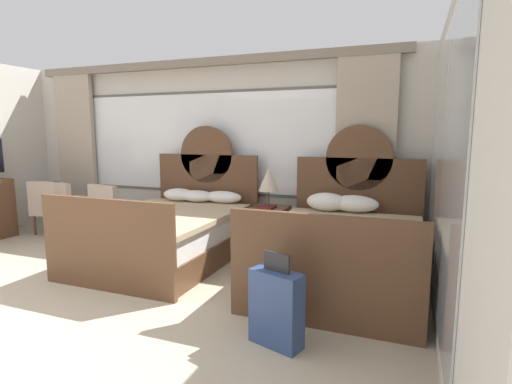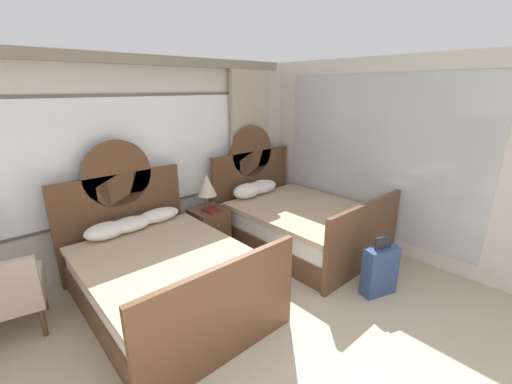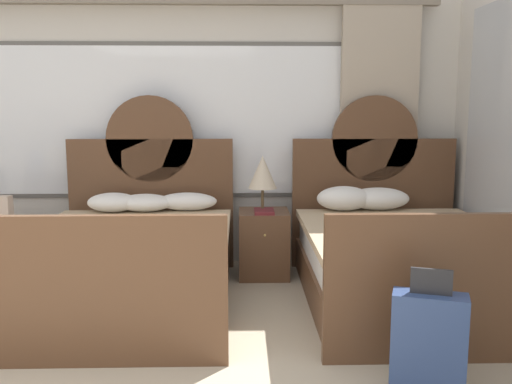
{
  "view_description": "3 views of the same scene",
  "coord_description": "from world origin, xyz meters",
  "views": [
    {
      "loc": [
        2.98,
        -1.67,
        1.6
      ],
      "look_at": [
        1.38,
        2.48,
        0.94
      ],
      "focal_mm": 28.09,
      "sensor_mm": 36.0,
      "label": 1
    },
    {
      "loc": [
        -1.17,
        -0.48,
        2.31
      ],
      "look_at": [
        1.54,
        2.54,
        1.0
      ],
      "focal_mm": 23.1,
      "sensor_mm": 36.0,
      "label": 2
    },
    {
      "loc": [
        1.06,
        -1.89,
        1.61
      ],
      "look_at": [
        1.17,
        2.47,
        0.93
      ],
      "focal_mm": 39.33,
      "sensor_mm": 36.0,
      "label": 3
    }
  ],
  "objects": [
    {
      "name": "wall_back_window",
      "position": [
        0.0,
        3.79,
        1.4
      ],
      "size": [
        6.47,
        0.22,
        2.7
      ],
      "color": "beige",
      "rests_on": "ground_plane"
    },
    {
      "name": "bed_near_window",
      "position": [
        0.17,
        2.55,
        0.36
      ],
      "size": [
        1.61,
        2.21,
        1.7
      ],
      "color": "brown",
      "rests_on": "ground_plane"
    },
    {
      "name": "bed_near_mirror",
      "position": [
        2.36,
        2.55,
        0.36
      ],
      "size": [
        1.61,
        2.21,
        1.7
      ],
      "color": "brown",
      "rests_on": "ground_plane"
    },
    {
      "name": "nightstand_between_beds",
      "position": [
        1.27,
        3.27,
        0.31
      ],
      "size": [
        0.47,
        0.49,
        0.63
      ],
      "color": "brown",
      "rests_on": "ground_plane"
    },
    {
      "name": "table_lamp_on_nightstand",
      "position": [
        1.25,
        3.25,
        0.99
      ],
      "size": [
        0.27,
        0.27,
        0.52
      ],
      "color": "brown",
      "rests_on": "nightstand_between_beds"
    },
    {
      "name": "book_on_nightstand",
      "position": [
        1.27,
        3.18,
        0.64
      ],
      "size": [
        0.18,
        0.26,
        0.03
      ],
      "color": "maroon",
      "rests_on": "nightstand_between_beds"
    },
    {
      "name": "suitcase_on_floor",
      "position": [
        2.1,
        1.04,
        0.3
      ],
      "size": [
        0.44,
        0.29,
        0.73
      ],
      "color": "navy",
      "rests_on": "ground_plane"
    }
  ]
}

